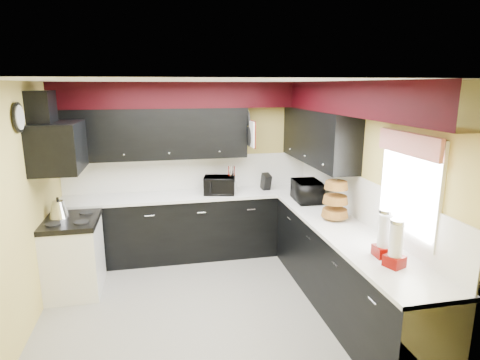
# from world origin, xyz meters

# --- Properties ---
(ground) EXTENTS (3.60, 3.60, 0.00)m
(ground) POSITION_xyz_m (0.00, 0.00, 0.00)
(ground) COLOR gray
(ground) RESTS_ON ground
(wall_back) EXTENTS (3.60, 0.06, 2.50)m
(wall_back) POSITION_xyz_m (0.00, 1.80, 1.25)
(wall_back) COLOR #E0C666
(wall_back) RESTS_ON ground
(wall_right) EXTENTS (0.06, 3.60, 2.50)m
(wall_right) POSITION_xyz_m (1.80, 0.00, 1.25)
(wall_right) COLOR #E0C666
(wall_right) RESTS_ON ground
(wall_left) EXTENTS (0.06, 3.60, 2.50)m
(wall_left) POSITION_xyz_m (-1.80, 0.00, 1.25)
(wall_left) COLOR #E0C666
(wall_left) RESTS_ON ground
(ceiling) EXTENTS (3.60, 3.60, 0.06)m
(ceiling) POSITION_xyz_m (0.00, 0.00, 2.50)
(ceiling) COLOR white
(ceiling) RESTS_ON wall_back
(cab_back) EXTENTS (3.60, 0.60, 0.90)m
(cab_back) POSITION_xyz_m (0.00, 1.50, 0.45)
(cab_back) COLOR black
(cab_back) RESTS_ON ground
(cab_right) EXTENTS (0.60, 3.00, 0.90)m
(cab_right) POSITION_xyz_m (1.50, -0.30, 0.45)
(cab_right) COLOR black
(cab_right) RESTS_ON ground
(counter_back) EXTENTS (3.62, 0.64, 0.04)m
(counter_back) POSITION_xyz_m (0.00, 1.50, 0.92)
(counter_back) COLOR white
(counter_back) RESTS_ON cab_back
(counter_right) EXTENTS (0.64, 3.02, 0.04)m
(counter_right) POSITION_xyz_m (1.50, -0.30, 0.92)
(counter_right) COLOR white
(counter_right) RESTS_ON cab_right
(splash_back) EXTENTS (3.60, 0.02, 0.50)m
(splash_back) POSITION_xyz_m (0.00, 1.79, 1.19)
(splash_back) COLOR white
(splash_back) RESTS_ON counter_back
(splash_right) EXTENTS (0.02, 3.60, 0.50)m
(splash_right) POSITION_xyz_m (1.79, 0.00, 1.19)
(splash_right) COLOR white
(splash_right) RESTS_ON counter_right
(upper_back) EXTENTS (2.60, 0.35, 0.70)m
(upper_back) POSITION_xyz_m (-0.50, 1.62, 1.80)
(upper_back) COLOR black
(upper_back) RESTS_ON wall_back
(upper_right) EXTENTS (0.35, 1.80, 0.70)m
(upper_right) POSITION_xyz_m (1.62, 0.90, 1.80)
(upper_right) COLOR black
(upper_right) RESTS_ON wall_right
(soffit_back) EXTENTS (3.60, 0.36, 0.35)m
(soffit_back) POSITION_xyz_m (0.00, 1.62, 2.33)
(soffit_back) COLOR black
(soffit_back) RESTS_ON wall_back
(soffit_right) EXTENTS (0.36, 3.24, 0.35)m
(soffit_right) POSITION_xyz_m (1.62, -0.18, 2.33)
(soffit_right) COLOR black
(soffit_right) RESTS_ON wall_right
(stove) EXTENTS (0.60, 0.75, 0.86)m
(stove) POSITION_xyz_m (-1.50, 0.75, 0.43)
(stove) COLOR white
(stove) RESTS_ON ground
(cooktop) EXTENTS (0.62, 0.77, 0.06)m
(cooktop) POSITION_xyz_m (-1.50, 0.75, 0.89)
(cooktop) COLOR black
(cooktop) RESTS_ON stove
(hood) EXTENTS (0.50, 0.78, 0.55)m
(hood) POSITION_xyz_m (-1.55, 0.75, 1.78)
(hood) COLOR black
(hood) RESTS_ON wall_left
(hood_duct) EXTENTS (0.24, 0.40, 0.40)m
(hood_duct) POSITION_xyz_m (-1.68, 0.75, 2.20)
(hood_duct) COLOR black
(hood_duct) RESTS_ON wall_left
(window) EXTENTS (0.03, 0.86, 0.96)m
(window) POSITION_xyz_m (1.79, -0.90, 1.55)
(window) COLOR white
(window) RESTS_ON wall_right
(valance) EXTENTS (0.04, 0.88, 0.20)m
(valance) POSITION_xyz_m (1.73, -0.90, 1.95)
(valance) COLOR red
(valance) RESTS_ON wall_right
(pan_top) EXTENTS (0.03, 0.22, 0.40)m
(pan_top) POSITION_xyz_m (0.82, 1.55, 2.00)
(pan_top) COLOR black
(pan_top) RESTS_ON upper_back
(pan_mid) EXTENTS (0.03, 0.28, 0.46)m
(pan_mid) POSITION_xyz_m (0.82, 1.42, 1.75)
(pan_mid) COLOR black
(pan_mid) RESTS_ON upper_back
(pan_low) EXTENTS (0.03, 0.24, 0.42)m
(pan_low) POSITION_xyz_m (0.82, 1.68, 1.72)
(pan_low) COLOR black
(pan_low) RESTS_ON upper_back
(cut_board) EXTENTS (0.03, 0.26, 0.35)m
(cut_board) POSITION_xyz_m (0.83, 1.30, 1.80)
(cut_board) COLOR white
(cut_board) RESTS_ON upper_back
(baskets) EXTENTS (0.27, 0.27, 0.50)m
(baskets) POSITION_xyz_m (1.52, 0.05, 1.18)
(baskets) COLOR brown
(baskets) RESTS_ON upper_right
(clock) EXTENTS (0.03, 0.30, 0.30)m
(clock) POSITION_xyz_m (-1.77, 0.25, 2.15)
(clock) COLOR black
(clock) RESTS_ON wall_left
(deco_plate) EXTENTS (0.03, 0.24, 0.24)m
(deco_plate) POSITION_xyz_m (1.77, -0.35, 2.25)
(deco_plate) COLOR white
(deco_plate) RESTS_ON wall_right
(toaster_oven) EXTENTS (0.50, 0.45, 0.25)m
(toaster_oven) POSITION_xyz_m (0.39, 1.43, 1.07)
(toaster_oven) COLOR black
(toaster_oven) RESTS_ON counter_back
(microwave) EXTENTS (0.36, 0.51, 0.27)m
(microwave) POSITION_xyz_m (1.49, 0.83, 1.08)
(microwave) COLOR black
(microwave) RESTS_ON counter_right
(utensil_crock) EXTENTS (0.16, 0.16, 0.16)m
(utensil_crock) POSITION_xyz_m (0.57, 1.45, 1.02)
(utensil_crock) COLOR silver
(utensil_crock) RESTS_ON counter_back
(knife_block) EXTENTS (0.13, 0.17, 0.24)m
(knife_block) POSITION_xyz_m (1.10, 1.52, 1.06)
(knife_block) COLOR black
(knife_block) RESTS_ON counter_back
(kettle) EXTENTS (0.28, 0.28, 0.20)m
(kettle) POSITION_xyz_m (-1.64, 0.84, 1.02)
(kettle) COLOR silver
(kettle) RESTS_ON cooktop
(dispenser_a) EXTENTS (0.16, 0.16, 0.43)m
(dispenser_a) POSITION_xyz_m (1.51, -1.01, 1.15)
(dispenser_a) COLOR #68020C
(dispenser_a) RESTS_ON counter_right
(dispenser_b) EXTENTS (0.19, 0.19, 0.40)m
(dispenser_b) POSITION_xyz_m (1.49, -1.22, 1.14)
(dispenser_b) COLOR #680C00
(dispenser_b) RESTS_ON counter_right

